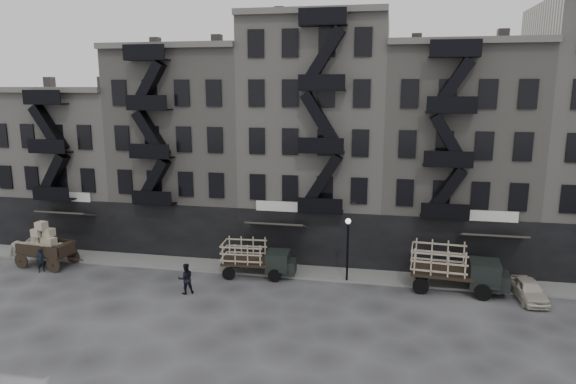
% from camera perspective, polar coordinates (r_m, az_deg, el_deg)
% --- Properties ---
extents(ground, '(140.00, 140.00, 0.00)m').
position_cam_1_polar(ground, '(31.94, 0.66, -11.30)').
color(ground, '#38383A').
rests_on(ground, ground).
extents(sidewalk, '(55.00, 2.50, 0.15)m').
position_cam_1_polar(sidewalk, '(35.34, 1.79, -8.84)').
color(sidewalk, slate).
rests_on(sidewalk, ground).
extents(building_west, '(10.00, 11.35, 13.20)m').
position_cam_1_polar(building_west, '(46.74, -21.81, 2.92)').
color(building_west, gray).
rests_on(building_west, ground).
extents(building_midwest, '(10.00, 11.35, 16.20)m').
position_cam_1_polar(building_midwest, '(41.95, -10.39, 4.72)').
color(building_midwest, gray).
rests_on(building_midwest, ground).
extents(building_center, '(10.00, 11.35, 18.20)m').
position_cam_1_polar(building_center, '(39.29, 3.33, 5.89)').
color(building_center, gray).
rests_on(building_center, ground).
extents(building_mideast, '(10.00, 11.35, 16.20)m').
position_cam_1_polar(building_mideast, '(39.31, 17.94, 3.88)').
color(building_mideast, gray).
rests_on(building_mideast, ground).
extents(lamp_post, '(0.36, 0.36, 4.28)m').
position_cam_1_polar(lamp_post, '(33.05, 6.65, -5.44)').
color(lamp_post, black).
rests_on(lamp_post, ground).
extents(horse, '(2.20, 1.54, 1.69)m').
position_cam_1_polar(horse, '(42.58, -27.46, -5.50)').
color(horse, beige).
rests_on(horse, ground).
extents(wagon, '(4.02, 2.47, 3.23)m').
position_cam_1_polar(wagon, '(39.92, -25.45, -4.91)').
color(wagon, black).
rests_on(wagon, ground).
extents(stake_truck_west, '(4.96, 2.28, 2.44)m').
position_cam_1_polar(stake_truck_west, '(34.42, -3.52, -7.11)').
color(stake_truck_west, black).
rests_on(stake_truck_west, ground).
extents(stake_truck_east, '(5.90, 2.80, 2.88)m').
position_cam_1_polar(stake_truck_east, '(33.51, 18.14, -7.77)').
color(stake_truck_east, black).
rests_on(stake_truck_east, ground).
extents(car_east, '(1.83, 3.82, 1.26)m').
position_cam_1_polar(car_east, '(34.09, 25.20, -9.81)').
color(car_east, beige).
rests_on(car_east, ground).
extents(pedestrian_west, '(0.72, 0.72, 1.69)m').
position_cam_1_polar(pedestrian_west, '(39.05, -25.76, -6.83)').
color(pedestrian_west, black).
rests_on(pedestrian_west, ground).
extents(pedestrian_mid, '(1.18, 1.12, 1.93)m').
position_cam_1_polar(pedestrian_mid, '(32.33, -11.29, -9.41)').
color(pedestrian_mid, black).
rests_on(pedestrian_mid, ground).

